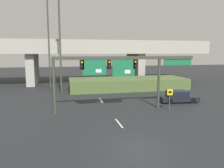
{
  "coord_description": "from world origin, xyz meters",
  "views": [
    {
      "loc": [
        -4.38,
        -12.13,
        5.88
      ],
      "look_at": [
        0.0,
        7.65,
        2.94
      ],
      "focal_mm": 35.0,
      "sensor_mm": 36.0,
      "label": 1
    }
  ],
  "objects_px": {
    "highway_light_pole_near": "(60,38)",
    "highway_light_pole_far": "(49,39)",
    "signal_gantry": "(120,67)",
    "speed_limit_sign": "(170,96)",
    "parked_sedan_near_right": "(178,97)"
  },
  "relations": [
    {
      "from": "speed_limit_sign",
      "to": "highway_light_pole_near",
      "type": "distance_m",
      "value": 16.84
    },
    {
      "from": "speed_limit_sign",
      "to": "highway_light_pole_near",
      "type": "height_order",
      "value": "highway_light_pole_near"
    },
    {
      "from": "signal_gantry",
      "to": "highway_light_pole_far",
      "type": "relative_size",
      "value": 0.96
    },
    {
      "from": "speed_limit_sign",
      "to": "highway_light_pole_near",
      "type": "bearing_deg",
      "value": 133.28
    },
    {
      "from": "signal_gantry",
      "to": "speed_limit_sign",
      "type": "xyz_separation_m",
      "value": [
        4.81,
        -1.38,
        -2.94
      ]
    },
    {
      "from": "signal_gantry",
      "to": "speed_limit_sign",
      "type": "relative_size",
      "value": 6.37
    },
    {
      "from": "highway_light_pole_far",
      "to": "parked_sedan_near_right",
      "type": "height_order",
      "value": "highway_light_pole_far"
    },
    {
      "from": "highway_light_pole_near",
      "to": "highway_light_pole_far",
      "type": "height_order",
      "value": "highway_light_pole_far"
    },
    {
      "from": "speed_limit_sign",
      "to": "parked_sedan_near_right",
      "type": "bearing_deg",
      "value": 49.86
    },
    {
      "from": "signal_gantry",
      "to": "speed_limit_sign",
      "type": "height_order",
      "value": "signal_gantry"
    },
    {
      "from": "signal_gantry",
      "to": "highway_light_pole_near",
      "type": "relative_size",
      "value": 0.98
    },
    {
      "from": "speed_limit_sign",
      "to": "parked_sedan_near_right",
      "type": "distance_m",
      "value": 4.54
    },
    {
      "from": "signal_gantry",
      "to": "highway_light_pole_near",
      "type": "bearing_deg",
      "value": 120.55
    },
    {
      "from": "highway_light_pole_near",
      "to": "highway_light_pole_far",
      "type": "xyz_separation_m",
      "value": [
        -1.82,
        5.64,
        0.14
      ]
    },
    {
      "from": "highway_light_pole_far",
      "to": "signal_gantry",
      "type": "bearing_deg",
      "value": -63.72
    }
  ]
}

